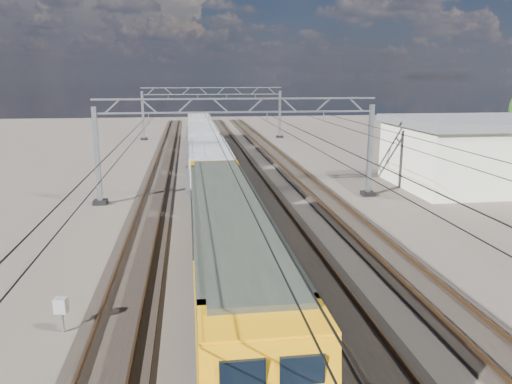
{
  "coord_description": "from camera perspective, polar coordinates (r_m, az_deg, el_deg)",
  "views": [
    {
      "loc": [
        -3.38,
        -30.13,
        8.48
      ],
      "look_at": [
        0.14,
        -4.04,
        2.4
      ],
      "focal_mm": 35.0,
      "sensor_mm": 36.0,
      "label": 1
    }
  ],
  "objects": [
    {
      "name": "trackside_cabinet",
      "position": [
        18.42,
        -21.39,
        -12.09
      ],
      "size": [
        0.47,
        0.38,
        1.25
      ],
      "rotation": [
        0.0,
        0.0,
        -0.19
      ],
      "color": "gray",
      "rests_on": "ground"
    },
    {
      "name": "hopper_wagon_mid",
      "position": [
        50.44,
        -6.1,
        5.82
      ],
      "size": [
        3.38,
        13.0,
        3.25
      ],
      "color": "black",
      "rests_on": "ground"
    },
    {
      "name": "track_loco",
      "position": [
        31.31,
        -4.89,
        -2.62
      ],
      "size": [
        2.6,
        140.0,
        0.3
      ],
      "color": "black",
      "rests_on": "ground"
    },
    {
      "name": "overhead_wires",
      "position": [
        38.38,
        -2.65,
        8.91
      ],
      "size": [
        12.03,
        140.0,
        0.53
      ],
      "color": "black",
      "rests_on": "ground"
    },
    {
      "name": "track_outer_east",
      "position": [
        32.66,
        9.28,
        -2.09
      ],
      "size": [
        2.6,
        140.0,
        0.3
      ],
      "color": "black",
      "rests_on": "ground"
    },
    {
      "name": "locomotive",
      "position": [
        19.21,
        -3.18,
        -5.71
      ],
      "size": [
        2.76,
        21.1,
        3.62
      ],
      "color": "black",
      "rests_on": "ground"
    },
    {
      "name": "catenary_gantry_far",
      "position": [
        70.36,
        -4.99,
        9.23
      ],
      "size": [
        19.9,
        0.9,
        7.11
      ],
      "color": "gray",
      "rests_on": "ground"
    },
    {
      "name": "track_inner_east",
      "position": [
        31.74,
        2.35,
        -2.37
      ],
      "size": [
        2.6,
        140.0,
        0.3
      ],
      "color": "black",
      "rests_on": "ground"
    },
    {
      "name": "hopper_wagon_third",
      "position": [
        64.55,
        -6.49,
        7.37
      ],
      "size": [
        3.38,
        13.0,
        3.25
      ],
      "color": "black",
      "rests_on": "ground"
    },
    {
      "name": "ground",
      "position": [
        31.48,
        -1.25,
        -2.62
      ],
      "size": [
        160.0,
        160.0,
        0.0
      ],
      "primitive_type": "plane",
      "color": "#28241E",
      "rests_on": "ground"
    },
    {
      "name": "catenary_gantry_mid",
      "position": [
        34.6,
        -2.03,
        5.4
      ],
      "size": [
        19.9,
        0.9,
        7.11
      ],
      "color": "gray",
      "rests_on": "ground"
    },
    {
      "name": "industrial_shed",
      "position": [
        44.53,
        27.22,
        4.14
      ],
      "size": [
        18.6,
        10.6,
        5.4
      ],
      "color": "silver",
      "rests_on": "ground"
    },
    {
      "name": "hopper_wagon_lead",
      "position": [
        36.4,
        -5.42,
        3.07
      ],
      "size": [
        3.38,
        13.0,
        3.25
      ],
      "color": "black",
      "rests_on": "ground"
    },
    {
      "name": "track_outer_west",
      "position": [
        31.39,
        -12.21,
        -2.83
      ],
      "size": [
        2.6,
        140.0,
        0.3
      ],
      "color": "black",
      "rests_on": "ground"
    }
  ]
}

